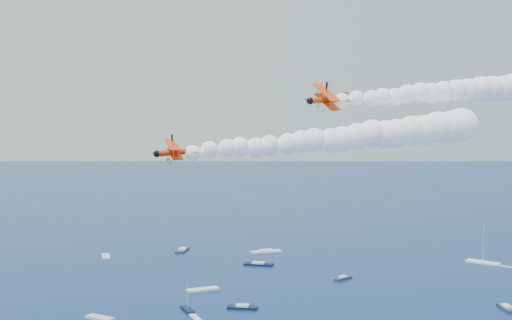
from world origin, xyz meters
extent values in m
cube|color=white|center=(116.82, 147.14, 0.35)|extent=(11.78, 12.37, 0.70)
cube|color=black|center=(-1.09, 96.71, 0.35)|extent=(4.32, 7.55, 0.70)
cube|color=silver|center=(-25.73, 91.56, 0.35)|extent=(8.76, 7.46, 0.70)
cube|color=#2D323C|center=(93.25, 86.51, 0.35)|extent=(3.61, 8.89, 0.70)
cube|color=white|center=(-33.80, 177.51, 0.35)|extent=(4.64, 10.24, 0.70)
cube|color=silver|center=(34.07, 179.15, 0.35)|extent=(14.20, 6.83, 0.70)
cube|color=silver|center=(4.25, 119.12, 0.35)|extent=(11.32, 6.42, 0.70)
cube|color=black|center=(15.25, 96.74, 0.35)|extent=(9.50, 5.32, 0.70)
cube|color=#2C303A|center=(-1.97, 186.83, 0.35)|extent=(6.53, 12.29, 0.70)
cube|color=black|center=(27.55, 154.69, 0.35)|extent=(12.11, 7.43, 0.70)
cube|color=#2B2F3A|center=(54.51, 128.30, 0.35)|extent=(7.48, 6.24, 0.70)
camera|label=1|loc=(-3.52, -86.51, 54.14)|focal=43.93mm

